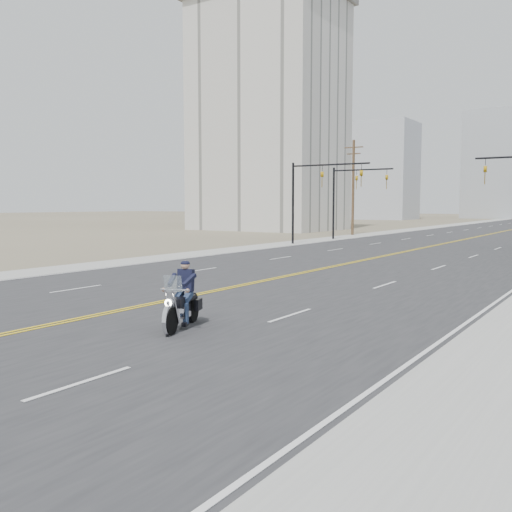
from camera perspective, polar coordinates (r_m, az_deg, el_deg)
The scene contains 11 objects.
ground_plane at distance 17.89m, azimuth -17.38°, elevation -6.11°, with size 400.00×400.00×0.00m, color #776D56.
road at distance 82.23m, azimuth 23.96°, elevation 2.35°, with size 20.00×200.00×0.01m, color #303033.
sidewalk_left at distance 84.90m, azimuth 16.28°, elevation 2.67°, with size 3.00×200.00×0.01m, color #A5A5A0.
traffic_mast_left at distance 48.63m, azimuth 5.81°, elevation 6.94°, with size 7.10×0.26×7.00m.
traffic_mast_far at distance 55.97m, azimuth 9.34°, elevation 6.60°, with size 6.10×0.26×7.00m.
utility_pole_left at distance 64.59m, azimuth 9.69°, elevation 6.93°, with size 2.20×0.30×10.50m.
apartment_block at distance 78.92m, azimuth 1.30°, elevation 13.62°, with size 18.00×14.00×30.00m, color silver.
haze_bldg_a at distance 135.29m, azimuth 12.53°, elevation 8.27°, with size 14.00×12.00×22.00m, color #B7BCC6.
haze_bldg_d at distance 153.47m, azimuth 24.11°, elevation 8.32°, with size 20.00×15.00×26.00m, color #ADB2B7.
haze_bldg_f at distance 154.79m, azimuth 9.30°, elevation 6.81°, with size 12.00×12.00×16.00m, color #ADB2B7.
motorcyclist at distance 15.87m, azimuth -7.45°, elevation -3.92°, with size 1.02×2.39×1.87m, color black, non-canonical shape.
Camera 1 is at (13.67, -11.01, 3.43)m, focal length 40.00 mm.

